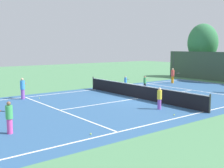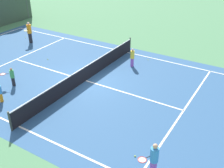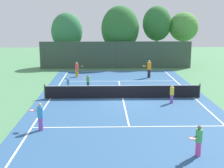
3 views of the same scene
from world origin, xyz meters
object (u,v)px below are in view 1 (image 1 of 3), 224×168
tennis_ball_1 (184,104)px  tennis_ball_5 (174,115)px  tennis_ball_3 (91,134)px  player_4 (9,117)px  player_5 (126,82)px  tennis_ball_0 (189,94)px  player_2 (159,98)px  tennis_ball_2 (39,98)px  player_0 (173,76)px  player_6 (145,83)px  player_1 (23,88)px

tennis_ball_1 → tennis_ball_5: size_ratio=1.00×
tennis_ball_5 → tennis_ball_3: bearing=-89.4°
player_4 → player_5: size_ratio=1.27×
tennis_ball_0 → tennis_ball_3: size_ratio=1.00×
player_5 → tennis_ball_3: size_ratio=17.03×
player_2 → tennis_ball_2: 8.93m
player_0 → tennis_ball_3: bearing=-60.4°
tennis_ball_2 → tennis_ball_0: bearing=61.2°
player_0 → tennis_ball_1: (7.66, -7.96, -0.77)m
player_5 → tennis_ball_2: bearing=-89.6°
tennis_ball_0 → tennis_ball_1: (2.28, -3.53, 0.00)m
player_6 → tennis_ball_2: player_6 is taller
player_5 → tennis_ball_5: bearing=-25.8°
player_2 → tennis_ball_2: size_ratio=20.08×
player_4 → tennis_ball_0: bearing=96.2°
player_4 → player_6: bearing=112.3°
player_5 → tennis_ball_0: player_5 is taller
player_4 → tennis_ball_5: bearing=74.8°
tennis_ball_0 → tennis_ball_1: 4.20m
player_0 → player_2: (7.63, -10.28, -0.12)m
player_1 → tennis_ball_0: bearing=61.3°
player_0 → tennis_ball_5: size_ratio=23.39×
player_2 → player_4: player_4 is taller
tennis_ball_0 → tennis_ball_3: 12.50m
player_4 → tennis_ball_1: player_4 is taller
tennis_ball_1 → tennis_ball_3: same height
player_2 → player_5: (-7.88, 4.07, -0.09)m
player_2 → tennis_ball_3: bearing=-75.0°
player_6 → player_5: bearing=-152.1°
player_6 → tennis_ball_3: player_6 is taller
player_4 → tennis_ball_3: size_ratio=21.63×
player_6 → player_1: bearing=-101.5°
player_4 → tennis_ball_5: 8.56m
tennis_ball_2 → tennis_ball_5: same height
tennis_ball_1 → tennis_ball_2: 10.25m
player_0 → tennis_ball_0: 7.01m
player_2 → tennis_ball_2: player_2 is taller
tennis_ball_1 → tennis_ball_2: size_ratio=1.00×
player_0 → player_1: 15.58m
tennis_ball_0 → player_2: bearing=-69.0°
player_4 → tennis_ball_3: player_4 is taller
player_0 → tennis_ball_5: player_0 is taller
player_0 → tennis_ball_3: size_ratio=23.39×
player_6 → tennis_ball_5: 9.55m
player_4 → tennis_ball_2: 8.46m
player_2 → player_4: size_ratio=0.93×
player_0 → player_5: bearing=-92.3°
tennis_ball_1 → player_5: bearing=167.6°
player_2 → tennis_ball_1: size_ratio=20.08×
player_1 → tennis_ball_1: player_1 is taller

